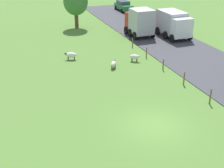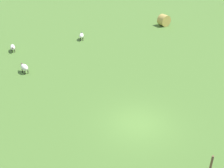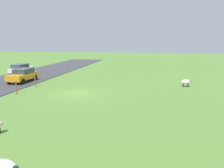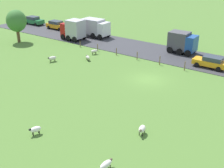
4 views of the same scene
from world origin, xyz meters
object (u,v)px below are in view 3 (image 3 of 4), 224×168
Objects in this scene: sheep_2 at (6,168)px; car_3 at (23,75)px; sheep_5 at (186,82)px; car_0 at (21,69)px.

car_3 is at bearing -61.06° from sheep_2.
sheep_5 is at bearing -113.43° from sheep_2.
car_0 is 7.33m from car_3.
sheep_2 is 0.29× the size of car_0.
sheep_5 is at bearing -178.67° from car_3.
car_0 is at bearing -57.82° from car_3.
sheep_5 is 0.26× the size of car_0.
car_0 reaches higher than sheep_5.
sheep_2 is 0.29× the size of car_3.
car_3 reaches higher than car_0.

